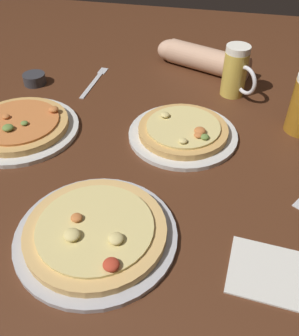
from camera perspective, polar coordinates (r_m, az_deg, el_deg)
ground_plane at (r=0.93m, az=0.00°, el=-1.63°), size 2.40×2.40×0.03m
pizza_plate_near at (r=0.78m, az=-8.08°, el=-9.58°), size 0.33×0.33×0.05m
pizza_plate_far at (r=1.03m, az=5.07°, el=5.45°), size 0.29×0.29×0.05m
pizza_plate_side at (r=1.11m, az=-18.92°, el=5.93°), size 0.32×0.32×0.05m
beer_mug_dark at (r=1.22m, az=12.87°, el=13.90°), size 0.11×0.11×0.16m
ramekin_butter at (r=1.33m, az=-16.91°, el=12.68°), size 0.07×0.07×0.03m
napkin_folded at (r=0.76m, az=17.04°, el=-14.59°), size 0.15×0.14×0.01m
fork_left at (r=1.31m, az=-8.27°, el=12.80°), size 0.03×0.22×0.01m
diner_arm at (r=1.38m, az=7.43°, el=16.13°), size 0.33×0.18×0.08m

